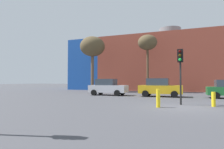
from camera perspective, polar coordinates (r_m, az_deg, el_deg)
The scene contains 9 objects.
ground_plane at distance 12.50m, azimuth 20.20°, elevation -9.20°, with size 200.00×200.00×0.00m, color #47474C.
building_backdrop at distance 37.64m, azimuth 16.91°, elevation 2.96°, with size 37.26×13.01×11.54m.
parked_car_0 at distance 22.04m, azimuth -1.25°, elevation -3.77°, with size 4.30×2.11×1.86m.
parked_car_1 at distance 20.59m, azimuth 14.02°, elevation -3.78°, with size 4.37×2.14×1.89m.
traffic_light_island at distance 13.87m, azimuth 19.63°, elevation 3.05°, with size 0.39×0.38×3.79m.
bare_tree_0 at distance 28.88m, azimuth 10.50°, elevation 9.06°, with size 2.80×2.80×8.41m.
bare_tree_1 at distance 30.36m, azimuth -5.83°, elevation 8.08°, with size 3.88×3.88×8.58m.
bollard_yellow_0 at distance 12.06m, azimuth 13.57°, elevation -6.86°, with size 0.24×0.24×1.12m, color yellow.
bollard_yellow_1 at distance 13.68m, azimuth 27.94°, elevation -6.52°, with size 0.24×0.24×0.92m, color yellow.
Camera 1 is at (0.12, -12.39, 1.58)m, focal length 30.76 mm.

